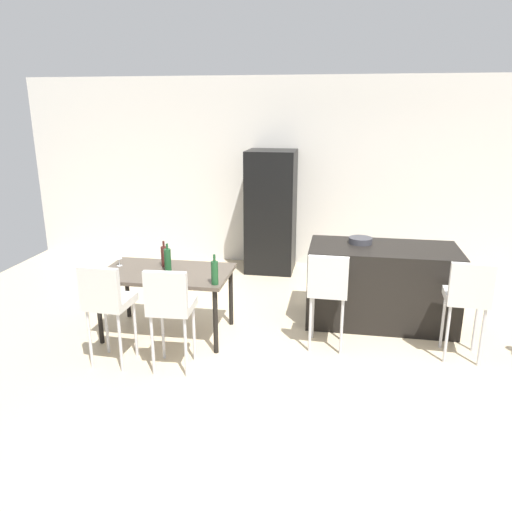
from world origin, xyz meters
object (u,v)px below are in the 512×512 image
object	(u,v)px
dining_chair_near	(107,299)
fruit_bowl	(360,240)
bar_chair_middle	(468,295)
wine_bottle_middle	(215,272)
refrigerator	(271,212)
dining_table	(166,277)
dining_chair_far	(170,304)
wine_bottle_near	(168,260)
kitchen_island	(381,285)
bar_chair_left	(328,286)
wine_glass_right	(119,255)
wine_bottle_left	(164,256)

from	to	relation	value
dining_chair_near	fruit_bowl	size ratio (longest dim) A/B	3.84
bar_chair_middle	wine_bottle_middle	world-z (taller)	wine_bottle_middle
fruit_bowl	refrigerator	bearing A→B (deg)	129.07
dining_table	refrigerator	world-z (taller)	refrigerator
dining_chair_far	wine_bottle_near	bearing A→B (deg)	110.57
kitchen_island	wine_bottle_near	distance (m)	2.48
bar_chair_middle	fruit_bowl	size ratio (longest dim) A/B	3.84
bar_chair_left	dining_chair_far	xyz separation A→B (m)	(-1.44, -0.72, 0.00)
dining_chair_near	refrigerator	distance (m)	3.43
wine_bottle_near	wine_glass_right	world-z (taller)	wine_bottle_near
kitchen_island	bar_chair_left	distance (m)	1.03
kitchen_island	fruit_bowl	bearing A→B (deg)	155.99
kitchen_island	refrigerator	world-z (taller)	refrigerator
dining_chair_near	wine_glass_right	bearing A→B (deg)	106.94
dining_chair_near	fruit_bowl	world-z (taller)	dining_chair_near
kitchen_island	dining_chair_far	size ratio (longest dim) A/B	1.60
wine_bottle_middle	fruit_bowl	size ratio (longest dim) A/B	1.15
dining_chair_far	wine_bottle_near	distance (m)	0.86
kitchen_island	dining_chair_far	bearing A→B (deg)	-143.21
bar_chair_middle	dining_chair_near	bearing A→B (deg)	-168.11
wine_glass_right	refrigerator	size ratio (longest dim) A/B	0.09
dining_chair_near	wine_glass_right	xyz separation A→B (m)	(-0.26, 0.87, 0.17)
bar_chair_left	bar_chair_middle	distance (m)	1.35
dining_chair_near	fruit_bowl	bearing A→B (deg)	34.29
fruit_bowl	wine_bottle_left	bearing A→B (deg)	-162.08
bar_chair_middle	refrigerator	xyz separation A→B (m)	(-2.31, 2.51, 0.22)
wine_glass_right	refrigerator	xyz separation A→B (m)	(1.37, 2.37, 0.06)
wine_glass_right	fruit_bowl	xyz separation A→B (m)	(2.67, 0.77, 0.09)
wine_bottle_left	refrigerator	distance (m)	2.45
bar_chair_left	wine_bottle_left	xyz separation A→B (m)	(-1.83, 0.22, 0.16)
dining_table	wine_glass_right	xyz separation A→B (m)	(-0.58, 0.09, 0.19)
dining_chair_near	wine_bottle_left	bearing A→B (deg)	75.53
bar_chair_middle	fruit_bowl	bearing A→B (deg)	137.97
dining_chair_far	wine_bottle_near	xyz separation A→B (m)	(-0.30, 0.79, 0.17)
wine_bottle_left	fruit_bowl	bearing A→B (deg)	17.92
bar_chair_left	wine_bottle_left	bearing A→B (deg)	173.14
dining_table	wine_bottle_near	world-z (taller)	wine_bottle_near
refrigerator	bar_chair_left	bearing A→B (deg)	-69.08
bar_chair_left	refrigerator	size ratio (longest dim) A/B	0.57
fruit_bowl	bar_chair_middle	bearing A→B (deg)	-42.03
bar_chair_middle	wine_glass_right	bearing A→B (deg)	177.74
kitchen_island	wine_bottle_middle	bearing A→B (deg)	-148.66
kitchen_island	wine_bottle_left	distance (m)	2.53
bar_chair_middle	fruit_bowl	distance (m)	1.40
dining_table	refrigerator	xyz separation A→B (m)	(0.79, 2.46, 0.25)
dining_chair_near	wine_bottle_middle	size ratio (longest dim) A/B	3.35
dining_chair_far	fruit_bowl	world-z (taller)	dining_chair_far
fruit_bowl	dining_chair_far	bearing A→B (deg)	-137.19
kitchen_island	wine_glass_right	distance (m)	3.03
wine_bottle_left	wine_bottle_near	size ratio (longest dim) A/B	0.94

